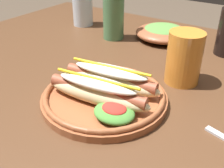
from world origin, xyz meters
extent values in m
cube|color=#51331E|center=(0.00, 0.00, 0.72)|extent=(1.27, 0.99, 0.04)
cylinder|color=#51331E|center=(-0.55, 0.40, 0.35)|extent=(0.06, 0.06, 0.70)
cylinder|color=#9E5633|center=(0.05, -0.13, 0.75)|extent=(0.27, 0.27, 0.02)
torus|color=#9E5633|center=(0.05, -0.13, 0.76)|extent=(0.26, 0.26, 0.01)
ellipsoid|color=beige|center=(0.05, -0.16, 0.78)|extent=(0.24, 0.08, 0.04)
cylinder|color=#9E4C33|center=(0.05, -0.16, 0.78)|extent=(0.22, 0.05, 0.03)
ellipsoid|color=silver|center=(0.05, -0.16, 0.80)|extent=(0.18, 0.07, 0.02)
cylinder|color=yellow|center=(0.05, -0.16, 0.81)|extent=(0.19, 0.03, 0.01)
ellipsoid|color=beige|center=(0.05, -0.10, 0.78)|extent=(0.24, 0.08, 0.04)
cylinder|color=#9E4C33|center=(0.05, -0.10, 0.78)|extent=(0.22, 0.05, 0.03)
ellipsoid|color=silver|center=(0.05, -0.10, 0.80)|extent=(0.18, 0.07, 0.02)
cylinder|color=yellow|center=(0.05, -0.10, 0.81)|extent=(0.19, 0.03, 0.01)
ellipsoid|color=#4C8C38|center=(0.11, -0.19, 0.77)|extent=(0.08, 0.07, 0.02)
ellipsoid|color=red|center=(0.11, -0.19, 0.78)|extent=(0.05, 0.04, 0.01)
cylinder|color=silver|center=(-0.33, 0.26, 0.80)|extent=(0.08, 0.08, 0.12)
cylinder|color=orange|center=(0.15, 0.05, 0.80)|extent=(0.08, 0.08, 0.13)
cylinder|color=#4C7F51|center=(-0.15, 0.20, 0.82)|extent=(0.07, 0.07, 0.15)
ellipsoid|color=brown|center=(-0.01, 0.29, 0.76)|extent=(0.19, 0.19, 0.04)
ellipsoid|color=#56893D|center=(-0.01, 0.29, 0.78)|extent=(0.13, 0.13, 0.02)
camera|label=1|loc=(0.34, -0.54, 1.07)|focal=43.65mm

